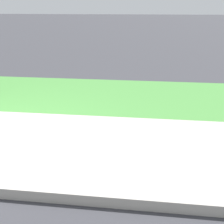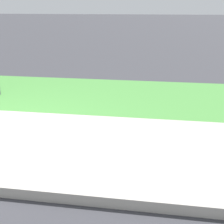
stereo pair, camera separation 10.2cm
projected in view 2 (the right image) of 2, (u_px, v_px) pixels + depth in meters
grass_verge at (45, 92)px, 7.00m from camera, size 18.00×2.79×0.01m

